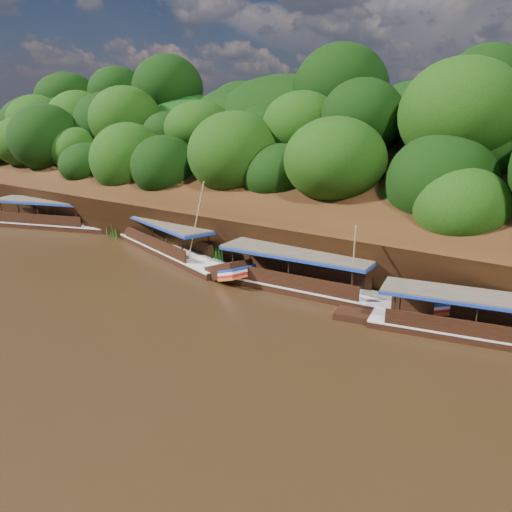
% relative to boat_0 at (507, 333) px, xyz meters
% --- Properties ---
extents(ground, '(160.00, 160.00, 0.00)m').
position_rel_boat_0_xyz_m(ground, '(-13.10, -7.52, -0.51)').
color(ground, black).
rests_on(ground, ground).
extents(riverbank, '(120.00, 30.06, 19.40)m').
position_rel_boat_0_xyz_m(riverbank, '(-13.11, 15.21, 1.38)').
color(riverbank, black).
rests_on(riverbank, ground).
extents(boat_0, '(13.93, 4.83, 5.94)m').
position_rel_boat_0_xyz_m(boat_0, '(0.00, 0.00, 0.00)').
color(boat_0, black).
rests_on(boat_0, ground).
extents(boat_1, '(15.01, 3.60, 5.39)m').
position_rel_boat_0_xyz_m(boat_1, '(-10.70, 0.37, 0.07)').
color(boat_1, black).
rests_on(boat_1, ground).
extents(boat_2, '(16.95, 6.72, 6.83)m').
position_rel_boat_0_xyz_m(boat_2, '(-23.68, 1.04, 0.10)').
color(boat_2, black).
rests_on(boat_2, ground).
extents(boat_3, '(15.18, 7.48, 3.26)m').
position_rel_boat_0_xyz_m(boat_3, '(-40.02, 1.49, 0.11)').
color(boat_3, black).
rests_on(boat_3, ground).
extents(reeds, '(49.09, 2.72, 2.04)m').
position_rel_boat_0_xyz_m(reeds, '(-16.75, 1.98, 0.37)').
color(reeds, '#1C5A16').
rests_on(reeds, ground).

